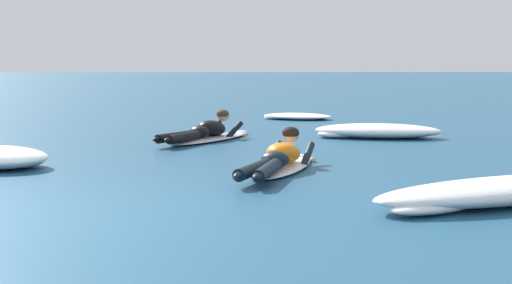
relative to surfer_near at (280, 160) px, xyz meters
name	(u,v)px	position (x,y,z in m)	size (l,w,h in m)	color
ground_plane	(137,120)	(-2.52, 7.44, -0.14)	(120.00, 120.00, 0.00)	navy
surfer_near	(280,160)	(0.00, 0.00, 0.00)	(1.24, 2.49, 0.53)	white
surfer_far	(207,133)	(-0.92, 3.32, -0.01)	(1.72, 2.41, 0.53)	silver
whitewater_front	(378,131)	(2.00, 3.63, -0.03)	(2.28, 1.32, 0.24)	white
whitewater_mid_left	(297,116)	(1.05, 7.56, -0.08)	(1.78, 1.42, 0.14)	white
whitewater_far_band	(511,191)	(2.02, -2.02, -0.03)	(3.11, 1.78, 0.24)	white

